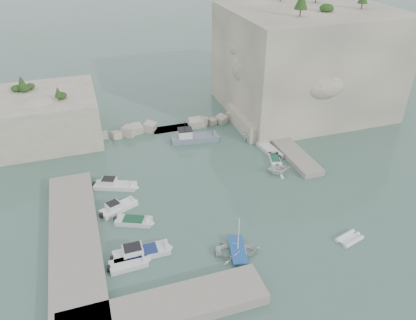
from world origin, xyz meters
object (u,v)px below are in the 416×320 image
object	(u,v)px
motorboat_c	(134,223)
motorboat_d	(142,255)
motorboat_b	(119,210)
tender_east_a	(278,173)
tender_east_d	(257,140)
motorboat_a	(116,187)
tender_east_b	(275,162)
work_boat	(194,141)
rowboat	(238,253)
inflatable_dinghy	(349,240)
tender_east_c	(270,152)
motorboat_e	(129,266)

from	to	relation	value
motorboat_c	motorboat_d	bearing A→B (deg)	-66.31
motorboat_b	tender_east_a	world-z (taller)	tender_east_a
tender_east_d	motorboat_a	bearing A→B (deg)	120.39
motorboat_d	tender_east_b	xyz separation A→B (m)	(21.03, 12.23, 0.00)
work_boat	rowboat	bearing A→B (deg)	-89.17
motorboat_a	tender_east_d	world-z (taller)	tender_east_d
inflatable_dinghy	tender_east_c	world-z (taller)	tender_east_c
tender_east_c	tender_east_d	distance (m)	3.75
motorboat_b	motorboat_c	xyz separation A→B (m)	(1.26, -2.95, 0.00)
tender_east_d	work_boat	size ratio (longest dim) A/B	0.58
motorboat_e	tender_east_b	bearing A→B (deg)	28.50
tender_east_b	tender_east_c	world-z (taller)	same
inflatable_dinghy	tender_east_a	size ratio (longest dim) A/B	0.89
motorboat_b	motorboat_e	xyz separation A→B (m)	(-0.30, -9.30, 0.00)
motorboat_b	work_boat	world-z (taller)	work_boat
motorboat_b	work_boat	bearing A→B (deg)	22.53
motorboat_e	tender_east_b	xyz separation A→B (m)	(22.53, 13.36, 0.00)
motorboat_a	tender_east_d	bearing A→B (deg)	37.42
motorboat_d	tender_east_d	bearing A→B (deg)	41.36
rowboat	tender_east_b	world-z (taller)	rowboat
motorboat_e	work_boat	bearing A→B (deg)	57.09
motorboat_b	tender_east_a	xyz separation A→B (m)	(21.26, 1.26, 0.00)
tender_east_c	rowboat	bearing A→B (deg)	139.16
motorboat_e	tender_east_c	xyz separation A→B (m)	(23.06, 16.17, 0.00)
motorboat_d	tender_east_b	bearing A→B (deg)	30.04
tender_east_c	inflatable_dinghy	bearing A→B (deg)	172.85
motorboat_b	motorboat_d	bearing A→B (deg)	-104.59
motorboat_b	work_boat	distance (m)	18.97
motorboat_c	tender_east_c	bearing A→B (deg)	48.78
motorboat_a	tender_east_b	xyz separation A→B (m)	(22.02, -0.64, 0.00)
motorboat_b	tender_east_d	world-z (taller)	tender_east_d
motorboat_a	inflatable_dinghy	distance (m)	28.45
motorboat_c	rowboat	size ratio (longest dim) A/B	0.95
motorboat_c	tender_east_b	world-z (taller)	same
motorboat_a	tender_east_c	size ratio (longest dim) A/B	1.10
motorboat_c	tender_east_d	bearing A→B (deg)	56.87
inflatable_dinghy	tender_east_d	distance (m)	23.54
motorboat_a	rowboat	world-z (taller)	motorboat_a
motorboat_b	tender_east_b	xyz separation A→B (m)	(22.24, 4.06, 0.00)
motorboat_a	tender_east_c	xyz separation A→B (m)	(22.55, 2.17, 0.00)
motorboat_e	work_boat	world-z (taller)	work_boat
tender_east_b	work_boat	bearing A→B (deg)	59.49
tender_east_b	motorboat_d	bearing A→B (deg)	136.35
motorboat_e	tender_east_a	bearing A→B (deg)	23.93
inflatable_dinghy	tender_east_a	world-z (taller)	tender_east_a
motorboat_e	inflatable_dinghy	world-z (taller)	motorboat_e
motorboat_a	motorboat_c	size ratio (longest dim) A/B	1.31
motorboat_a	tender_east_d	distance (m)	22.98
tender_east_a	tender_east_b	size ratio (longest dim) A/B	0.86
motorboat_c	tender_east_c	size ratio (longest dim) A/B	0.84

